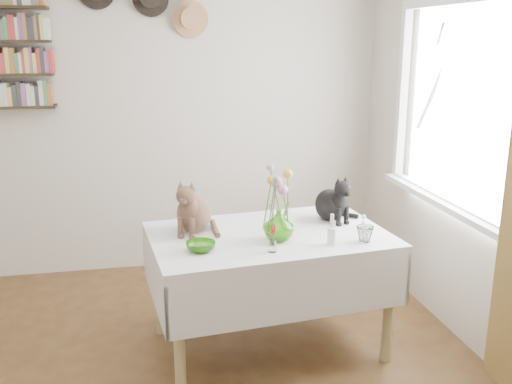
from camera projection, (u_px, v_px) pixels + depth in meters
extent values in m
cube|color=beige|center=(137.00, 121.00, 4.63)|extent=(4.04, 0.04, 2.54)
cube|color=white|center=(457.00, 105.00, 3.56)|extent=(0.01, 1.40, 1.20)
cube|color=white|center=(448.00, 202.00, 3.72)|extent=(0.06, 1.52, 0.06)
cube|color=white|center=(405.00, 94.00, 4.25)|extent=(0.06, 0.06, 1.20)
cube|color=white|center=(444.00, 202.00, 3.71)|extent=(0.12, 1.50, 0.04)
cube|color=white|center=(269.00, 238.00, 3.46)|extent=(1.50, 1.05, 0.06)
cylinder|color=tan|center=(179.00, 340.00, 3.03)|extent=(0.06, 0.06, 0.70)
cylinder|color=tan|center=(388.00, 308.00, 3.39)|extent=(0.06, 0.06, 0.70)
cylinder|color=tan|center=(159.00, 284.00, 3.72)|extent=(0.06, 0.06, 0.70)
cylinder|color=tan|center=(335.00, 262.00, 4.08)|extent=(0.06, 0.06, 0.70)
imported|color=#74CC3A|center=(279.00, 225.00, 3.31)|extent=(0.19, 0.19, 0.19)
imported|color=#74CC3A|center=(201.00, 247.00, 3.16)|extent=(0.16, 0.16, 0.05)
imported|color=white|center=(365.00, 234.00, 3.30)|extent=(0.10, 0.10, 0.09)
cylinder|color=white|center=(331.00, 236.00, 3.25)|extent=(0.05, 0.05, 0.10)
cylinder|color=white|center=(332.00, 221.00, 3.22)|extent=(0.02, 0.02, 0.08)
cylinder|color=white|center=(272.00, 246.00, 3.14)|extent=(0.05, 0.05, 0.07)
cone|color=white|center=(363.00, 223.00, 3.53)|extent=(0.05, 0.05, 0.07)
sphere|color=beige|center=(364.00, 217.00, 3.52)|extent=(0.03, 0.03, 0.03)
cylinder|color=#4C7233|center=(273.00, 207.00, 3.29)|extent=(0.01, 0.01, 0.30)
sphere|color=#EA94C2|center=(274.00, 182.00, 3.25)|extent=(0.07, 0.07, 0.07)
cylinder|color=#4C7233|center=(286.00, 211.00, 3.28)|extent=(0.01, 0.01, 0.26)
sphere|color=#EA94C2|center=(287.00, 189.00, 3.24)|extent=(0.06, 0.06, 0.06)
cylinder|color=#4C7233|center=(288.00, 202.00, 3.32)|extent=(0.01, 0.01, 0.34)
sphere|color=gold|center=(288.00, 174.00, 3.27)|extent=(0.06, 0.06, 0.06)
cylinder|color=#4C7233|center=(267.00, 205.00, 3.31)|extent=(0.01, 0.01, 0.31)
sphere|color=gold|center=(267.00, 179.00, 3.27)|extent=(0.05, 0.05, 0.05)
cylinder|color=#4C7233|center=(277.00, 199.00, 3.32)|extent=(0.01, 0.01, 0.37)
sphere|color=#999E93|center=(277.00, 168.00, 3.27)|extent=(0.04, 0.04, 0.04)
cylinder|color=#4C7233|center=(272.00, 207.00, 3.24)|extent=(0.01, 0.01, 0.33)
sphere|color=#999E93|center=(272.00, 179.00, 3.20)|extent=(0.04, 0.04, 0.04)
cylinder|color=tan|center=(190.00, 19.00, 4.45)|extent=(0.28, 0.02, 0.28)
cylinder|color=tan|center=(191.00, 19.00, 4.41)|extent=(0.16, 0.08, 0.16)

